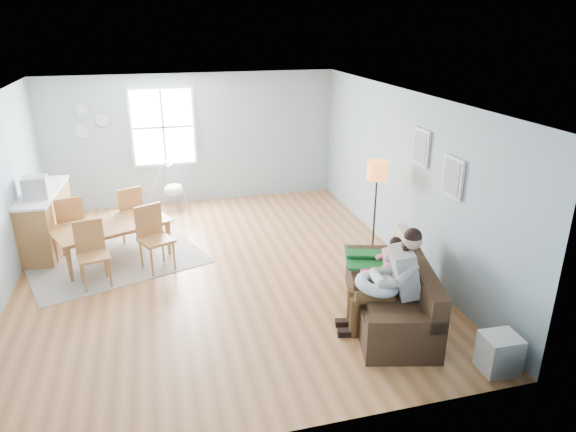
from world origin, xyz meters
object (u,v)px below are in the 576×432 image
object	(u,v)px
chair_ne	(129,210)
toddler	(387,262)
chair_nw	(70,221)
father	(391,278)
storage_cube	(499,353)
dining_table	(113,242)
baby_swing	(174,189)
chair_se	(153,233)
chair_sw	(92,249)
floor_lamp	(377,179)
counter	(46,219)
monitor	(35,187)
sofa	(394,297)

from	to	relation	value
chair_ne	toddler	bearing A→B (deg)	-44.80
chair_nw	father	bearing A→B (deg)	-40.43
toddler	storage_cube	world-z (taller)	toddler
storage_cube	chair_ne	distance (m)	6.33
dining_table	baby_swing	bearing A→B (deg)	40.11
father	chair_nw	bearing A→B (deg)	139.57
chair_se	chair_ne	bearing A→B (deg)	107.63
chair_sw	chair_se	world-z (taller)	chair_se
floor_lamp	chair_ne	distance (m)	4.33
storage_cube	dining_table	size ratio (longest dim) A/B	0.25
toddler	storage_cube	bearing A→B (deg)	-66.20
chair_se	counter	world-z (taller)	counter
floor_lamp	chair_sw	size ratio (longest dim) A/B	1.68
baby_swing	chair_ne	bearing A→B (deg)	-120.64
chair_se	counter	bearing A→B (deg)	144.13
monitor	counter	bearing A→B (deg)	88.77
chair_nw	baby_swing	world-z (taller)	chair_nw
father	floor_lamp	world-z (taller)	floor_lamp
father	chair_nw	xyz separation A→B (m)	(-4.11, 3.50, -0.16)
chair_ne	father	bearing A→B (deg)	-50.10
sofa	storage_cube	xyz separation A→B (m)	(0.65, -1.31, -0.08)
father	chair_nw	distance (m)	5.40
storage_cube	monitor	xyz separation A→B (m)	(-5.40, 4.55, 0.98)
father	dining_table	xyz separation A→B (m)	(-3.44, 3.04, -0.43)
dining_table	chair_se	world-z (taller)	chair_se
sofa	chair_ne	size ratio (longest dim) A/B	2.26
floor_lamp	chair_ne	bearing A→B (deg)	155.64
storage_cube	chair_se	bearing A→B (deg)	135.10
sofa	chair_se	bearing A→B (deg)	142.22
counter	monitor	distance (m)	0.76
sofa	chair_se	distance (m)	3.80
counter	chair_se	bearing A→B (deg)	-35.87
storage_cube	chair_sw	distance (m)	5.63
storage_cube	counter	distance (m)	7.29
father	baby_swing	world-z (taller)	father
sofa	floor_lamp	xyz separation A→B (m)	(0.49, 1.80, 1.05)
floor_lamp	storage_cube	size ratio (longest dim) A/B	3.68
chair_sw	chair_nw	bearing A→B (deg)	109.42
floor_lamp	toddler	bearing A→B (deg)	-108.14
toddler	floor_lamp	xyz separation A→B (m)	(0.52, 1.58, 0.63)
floor_lamp	chair_nw	world-z (taller)	floor_lamp
chair_nw	dining_table	bearing A→B (deg)	-34.52
chair_nw	chair_ne	bearing A→B (deg)	18.72
chair_nw	storage_cube	bearing A→B (deg)	-42.57
floor_lamp	sofa	bearing A→B (deg)	-105.38
chair_nw	baby_swing	size ratio (longest dim) A/B	0.80
toddler	counter	world-z (taller)	toddler
chair_sw	monitor	xyz separation A→B (m)	(-0.87, 1.22, 0.64)
sofa	dining_table	bearing A→B (deg)	142.60
toddler	chair_sw	bearing A→B (deg)	154.92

